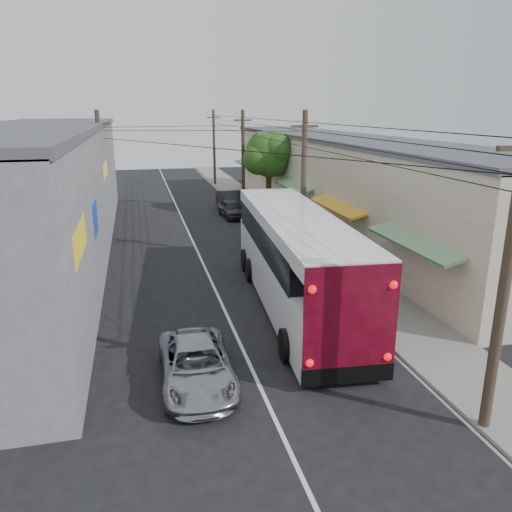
{
  "coord_description": "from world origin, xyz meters",
  "views": [
    {
      "loc": [
        -3.21,
        -11.54,
        8.03
      ],
      "look_at": [
        1.56,
        8.37,
        1.99
      ],
      "focal_mm": 35.0,
      "sensor_mm": 36.0,
      "label": 1
    }
  ],
  "objects_px": {
    "parked_car_far": "(232,201)",
    "pedestrian_far": "(330,236)",
    "parked_car_mid": "(232,209)",
    "pedestrian_near": "(292,237)",
    "parked_suv": "(279,237)",
    "jeepney": "(196,365)",
    "coach_bus": "(295,258)"
  },
  "relations": [
    {
      "from": "parked_car_far",
      "to": "pedestrian_far",
      "type": "xyz_separation_m",
      "value": [
        3.29,
        -13.31,
        0.09
      ]
    },
    {
      "from": "parked_car_far",
      "to": "parked_car_mid",
      "type": "bearing_deg",
      "value": -105.15
    },
    {
      "from": "jeepney",
      "to": "parked_suv",
      "type": "height_order",
      "value": "parked_suv"
    },
    {
      "from": "jeepney",
      "to": "parked_suv",
      "type": "distance_m",
      "value": 14.87
    },
    {
      "from": "jeepney",
      "to": "parked_car_far",
      "type": "height_order",
      "value": "parked_car_far"
    },
    {
      "from": "parked_car_mid",
      "to": "pedestrian_far",
      "type": "bearing_deg",
      "value": -74.25
    },
    {
      "from": "parked_car_mid",
      "to": "jeepney",
      "type": "bearing_deg",
      "value": -107.27
    },
    {
      "from": "parked_car_far",
      "to": "pedestrian_near",
      "type": "relative_size",
      "value": 3.29
    },
    {
      "from": "coach_bus",
      "to": "parked_car_far",
      "type": "relative_size",
      "value": 2.85
    },
    {
      "from": "parked_car_far",
      "to": "pedestrian_far",
      "type": "bearing_deg",
      "value": -80.5
    },
    {
      "from": "parked_suv",
      "to": "jeepney",
      "type": "bearing_deg",
      "value": -115.82
    },
    {
      "from": "pedestrian_far",
      "to": "coach_bus",
      "type": "bearing_deg",
      "value": 58.49
    },
    {
      "from": "parked_car_far",
      "to": "pedestrian_near",
      "type": "bearing_deg",
      "value": -89.53
    },
    {
      "from": "parked_car_mid",
      "to": "parked_car_far",
      "type": "xyz_separation_m",
      "value": [
        0.51,
        2.68,
        0.13
      ]
    },
    {
      "from": "parked_car_mid",
      "to": "pedestrian_near",
      "type": "distance_m",
      "value": 10.32
    },
    {
      "from": "parked_suv",
      "to": "pedestrian_far",
      "type": "xyz_separation_m",
      "value": [
        3.0,
        -0.36,
        -0.02
      ]
    },
    {
      "from": "parked_suv",
      "to": "parked_car_far",
      "type": "xyz_separation_m",
      "value": [
        -0.29,
        12.96,
        -0.11
      ]
    },
    {
      "from": "parked_car_mid",
      "to": "pedestrian_near",
      "type": "relative_size",
      "value": 2.67
    },
    {
      "from": "parked_suv",
      "to": "pedestrian_near",
      "type": "distance_m",
      "value": 0.81
    },
    {
      "from": "coach_bus",
      "to": "parked_suv",
      "type": "relative_size",
      "value": 2.22
    },
    {
      "from": "coach_bus",
      "to": "parked_suv",
      "type": "xyz_separation_m",
      "value": [
        1.59,
        7.9,
        -1.13
      ]
    },
    {
      "from": "parked_car_mid",
      "to": "parked_car_far",
      "type": "distance_m",
      "value": 2.73
    },
    {
      "from": "jeepney",
      "to": "parked_car_far",
      "type": "distance_m",
      "value": 27.07
    },
    {
      "from": "parked_car_mid",
      "to": "pedestrian_near",
      "type": "height_order",
      "value": "pedestrian_near"
    },
    {
      "from": "coach_bus",
      "to": "parked_car_mid",
      "type": "height_order",
      "value": "coach_bus"
    },
    {
      "from": "coach_bus",
      "to": "pedestrian_far",
      "type": "bearing_deg",
      "value": 63.07
    },
    {
      "from": "coach_bus",
      "to": "pedestrian_far",
      "type": "xyz_separation_m",
      "value": [
        4.59,
        7.54,
        -1.15
      ]
    },
    {
      "from": "pedestrian_near",
      "to": "parked_suv",
      "type": "bearing_deg",
      "value": 10.0
    },
    {
      "from": "pedestrian_near",
      "to": "pedestrian_far",
      "type": "distance_m",
      "value": 2.24
    },
    {
      "from": "coach_bus",
      "to": "pedestrian_near",
      "type": "height_order",
      "value": "coach_bus"
    },
    {
      "from": "coach_bus",
      "to": "parked_car_mid",
      "type": "relative_size",
      "value": 3.51
    },
    {
      "from": "pedestrian_near",
      "to": "pedestrian_far",
      "type": "height_order",
      "value": "pedestrian_far"
    }
  ]
}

